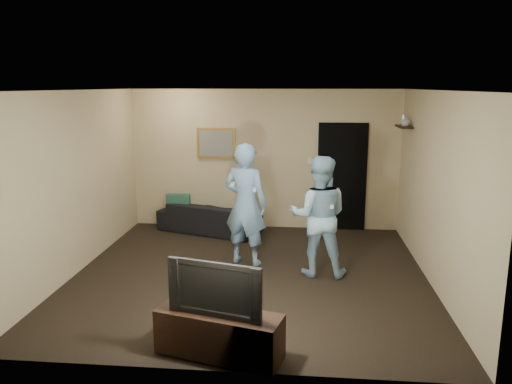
# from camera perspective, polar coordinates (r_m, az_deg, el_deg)

# --- Properties ---
(ground) EXTENTS (5.00, 5.00, 0.00)m
(ground) POSITION_cam_1_polar(r_m,az_deg,el_deg) (7.27, -0.69, -9.39)
(ground) COLOR black
(ground) RESTS_ON ground
(ceiling) EXTENTS (5.00, 5.00, 0.04)m
(ceiling) POSITION_cam_1_polar(r_m,az_deg,el_deg) (6.77, -0.75, 11.56)
(ceiling) COLOR silver
(ceiling) RESTS_ON wall_back
(wall_back) EXTENTS (5.00, 0.04, 2.60)m
(wall_back) POSITION_cam_1_polar(r_m,az_deg,el_deg) (9.36, 0.93, 3.72)
(wall_back) COLOR #C9B486
(wall_back) RESTS_ON ground
(wall_front) EXTENTS (5.00, 0.04, 2.60)m
(wall_front) POSITION_cam_1_polar(r_m,az_deg,el_deg) (4.50, -4.16, -5.56)
(wall_front) COLOR #C9B486
(wall_front) RESTS_ON ground
(wall_left) EXTENTS (0.04, 5.00, 2.60)m
(wall_left) POSITION_cam_1_polar(r_m,az_deg,el_deg) (7.59, -19.85, 1.02)
(wall_left) COLOR #C9B486
(wall_left) RESTS_ON ground
(wall_right) EXTENTS (0.04, 5.00, 2.60)m
(wall_right) POSITION_cam_1_polar(r_m,az_deg,el_deg) (7.09, 19.81, 0.29)
(wall_right) COLOR #C9B486
(wall_right) RESTS_ON ground
(sofa) EXTENTS (2.00, 1.30, 0.54)m
(sofa) POSITION_cam_1_polar(r_m,az_deg,el_deg) (9.27, -5.35, -2.90)
(sofa) COLOR black
(sofa) RESTS_ON ground
(throw_pillow) EXTENTS (0.43, 0.14, 0.43)m
(throw_pillow) POSITION_cam_1_polar(r_m,az_deg,el_deg) (9.34, -8.85, -1.56)
(throw_pillow) COLOR #18483B
(throw_pillow) RESTS_ON sofa
(painting_frame) EXTENTS (0.72, 0.05, 0.57)m
(painting_frame) POSITION_cam_1_polar(r_m,az_deg,el_deg) (9.41, -4.58, 5.57)
(painting_frame) COLOR olive
(painting_frame) RESTS_ON wall_back
(painting_canvas) EXTENTS (0.62, 0.01, 0.47)m
(painting_canvas) POSITION_cam_1_polar(r_m,az_deg,el_deg) (9.38, -4.60, 5.55)
(painting_canvas) COLOR slate
(painting_canvas) RESTS_ON painting_frame
(doorway) EXTENTS (0.90, 0.06, 2.00)m
(doorway) POSITION_cam_1_polar(r_m,az_deg,el_deg) (9.37, 9.78, 1.70)
(doorway) COLOR black
(doorway) RESTS_ON ground
(light_switch) EXTENTS (0.08, 0.02, 0.12)m
(light_switch) POSITION_cam_1_polar(r_m,az_deg,el_deg) (9.30, 6.15, 3.60)
(light_switch) COLOR silver
(light_switch) RESTS_ON wall_back
(wall_shelf) EXTENTS (0.20, 0.60, 0.03)m
(wall_shelf) POSITION_cam_1_polar(r_m,az_deg,el_deg) (8.71, 16.56, 7.17)
(wall_shelf) COLOR black
(wall_shelf) RESTS_ON wall_right
(shelf_vase) EXTENTS (0.17, 0.17, 0.17)m
(shelf_vase) POSITION_cam_1_polar(r_m,az_deg,el_deg) (8.60, 16.73, 7.77)
(shelf_vase) COLOR #B9B9BE
(shelf_vase) RESTS_ON wall_shelf
(shelf_figurine) EXTENTS (0.06, 0.06, 0.18)m
(shelf_figurine) POSITION_cam_1_polar(r_m,az_deg,el_deg) (8.78, 16.51, 7.90)
(shelf_figurine) COLOR #B3B4B8
(shelf_figurine) RESTS_ON wall_shelf
(tv_console) EXTENTS (1.32, 0.72, 0.45)m
(tv_console) POSITION_cam_1_polar(r_m,az_deg,el_deg) (5.16, -4.23, -15.84)
(tv_console) COLOR black
(tv_console) RESTS_ON ground
(television) EXTENTS (0.96, 0.37, 0.55)m
(television) POSITION_cam_1_polar(r_m,az_deg,el_deg) (4.94, -4.32, -10.69)
(television) COLOR black
(television) RESTS_ON tv_console
(wii_player_left) EXTENTS (0.77, 0.62, 1.84)m
(wii_player_left) POSITION_cam_1_polar(r_m,az_deg,el_deg) (7.45, -1.22, -1.42)
(wii_player_left) COLOR #79A5D2
(wii_player_left) RESTS_ON ground
(wii_player_right) EXTENTS (0.87, 0.70, 1.72)m
(wii_player_right) POSITION_cam_1_polar(r_m,az_deg,el_deg) (7.09, 7.19, -2.75)
(wii_player_right) COLOR #9CC8E3
(wii_player_right) RESTS_ON ground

